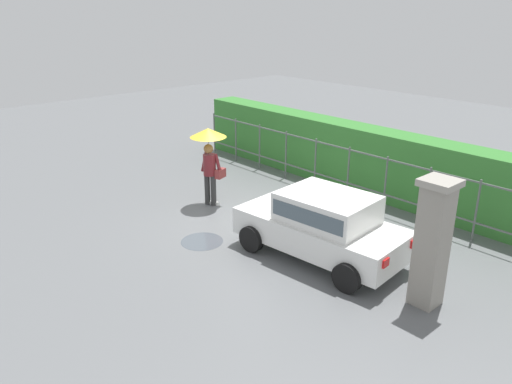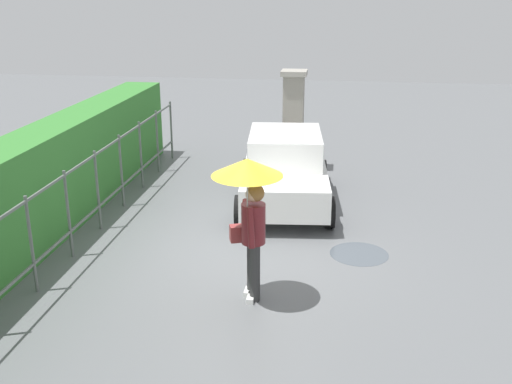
% 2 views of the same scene
% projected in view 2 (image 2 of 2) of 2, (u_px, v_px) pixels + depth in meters
% --- Properties ---
extents(ground_plane, '(40.00, 40.00, 0.00)m').
position_uv_depth(ground_plane, '(245.00, 251.00, 10.28)').
color(ground_plane, slate).
extents(car, '(3.86, 2.15, 1.48)m').
position_uv_depth(car, '(285.00, 166.00, 12.30)').
color(car, white).
rests_on(car, ground).
extents(pedestrian, '(0.98, 0.98, 2.12)m').
position_uv_depth(pedestrian, '(249.00, 195.00, 8.19)').
color(pedestrian, '#333333').
rests_on(pedestrian, ground).
extents(gate_pillar, '(0.60, 0.60, 2.42)m').
position_uv_depth(gate_pillar, '(293.00, 120.00, 14.49)').
color(gate_pillar, gray).
rests_on(gate_pillar, ground).
extents(fence_section, '(11.15, 0.05, 1.50)m').
position_uv_depth(fence_section, '(83.00, 198.00, 10.38)').
color(fence_section, '#59605B').
rests_on(fence_section, ground).
extents(hedge_row, '(12.10, 0.90, 1.90)m').
position_uv_depth(hedge_row, '(36.00, 189.00, 10.45)').
color(hedge_row, '#387F33').
rests_on(hedge_row, ground).
extents(puddle_near, '(0.99, 0.99, 0.00)m').
position_uv_depth(puddle_near, '(359.00, 254.00, 10.16)').
color(puddle_near, '#4C545B').
rests_on(puddle_near, ground).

